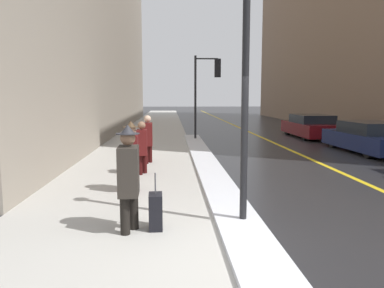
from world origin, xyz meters
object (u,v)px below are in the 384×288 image
traffic_light_near (209,79)px  pedestrian_nearside (129,174)px  lamp_post (246,56)px  pedestrian_in_glasses (148,137)px  parked_car_maroon (311,126)px  pedestrian_with_shoulder_bag (142,145)px  parked_car_navy (370,138)px  rolling_suitcase (156,212)px  pedestrian_in_fedora (131,154)px

traffic_light_near → pedestrian_nearside: size_ratio=2.40×
lamp_post → pedestrian_in_glasses: bearing=108.1°
traffic_light_near → parked_car_maroon: bearing=11.9°
lamp_post → parked_car_maroon: (6.36, 13.61, -2.25)m
pedestrian_with_shoulder_bag → parked_car_navy: size_ratio=0.33×
pedestrian_in_glasses → parked_car_maroon: bearing=130.3°
lamp_post → pedestrian_nearside: bearing=-171.6°
pedestrian_with_shoulder_bag → pedestrian_in_glasses: (0.06, 1.74, 0.05)m
pedestrian_nearside → pedestrian_in_glasses: bearing=178.7°
parked_car_navy → rolling_suitcase: (-8.08, -8.21, -0.27)m
pedestrian_nearside → pedestrian_in_glasses: 6.32m
rolling_suitcase → parked_car_navy: bearing=133.5°
lamp_post → pedestrian_with_shoulder_bag: lamp_post is taller
traffic_light_near → pedestrian_nearside: traffic_light_near is taller
pedestrian_in_fedora → parked_car_maroon: size_ratio=0.35×
pedestrian_in_glasses → rolling_suitcase: 6.27m
pedestrian_in_fedora → rolling_suitcase: size_ratio=1.72×
parked_car_navy → rolling_suitcase: size_ratio=4.79×
pedestrian_in_fedora → parked_car_navy: (8.72, 5.72, -0.32)m
pedestrian_in_glasses → parked_car_navy: (8.57, 1.99, -0.30)m
pedestrian_nearside → traffic_light_near: bearing=166.7°
lamp_post → pedestrian_with_shoulder_bag: bearing=115.3°
pedestrian_nearside → rolling_suitcase: pedestrian_nearside is taller
pedestrian_in_glasses → parked_car_maroon: pedestrian_in_glasses is taller
lamp_post → pedestrian_nearside: 2.69m
pedestrian_in_glasses → lamp_post: bearing=16.1°
pedestrian_with_shoulder_bag → rolling_suitcase: (0.55, -4.48, -0.53)m
rolling_suitcase → traffic_light_near: bearing=168.4°
pedestrian_nearside → pedestrian_in_glasses: size_ratio=1.10×
pedestrian_nearside → parked_car_maroon: (8.25, 13.89, -0.37)m
pedestrian_nearside → pedestrian_in_glasses: pedestrian_nearside is taller
pedestrian_with_shoulder_bag → pedestrian_in_glasses: size_ratio=0.95×
parked_car_navy → rolling_suitcase: bearing=133.7°
traffic_light_near → lamp_post: bearing=-91.9°
pedestrian_in_fedora → pedestrian_in_glasses: 3.73m
pedestrian_with_shoulder_bag → pedestrian_in_glasses: bearing=176.0°
pedestrian_with_shoulder_bag → traffic_light_near: bearing=159.9°
pedestrian_in_fedora → parked_car_maroon: pedestrian_in_fedora is taller
lamp_post → rolling_suitcase: bearing=-173.1°
pedestrian_with_shoulder_bag → parked_car_navy: 9.41m
parked_car_navy → pedestrian_nearside: bearing=132.6°
pedestrian_nearside → rolling_suitcase: bearing=101.6°
pedestrian_in_glasses → parked_car_maroon: 11.25m
pedestrian_nearside → parked_car_navy: bearing=132.4°
pedestrian_in_fedora → pedestrian_with_shoulder_bag: size_ratio=1.09×
lamp_post → traffic_light_near: bearing=86.9°
parked_car_navy → pedestrian_in_fedora: bearing=121.5°
lamp_post → pedestrian_with_shoulder_bag: 5.16m
lamp_post → traffic_light_near: (0.67, 12.54, 0.19)m
parked_car_navy → pedestrian_in_glasses: bearing=101.3°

